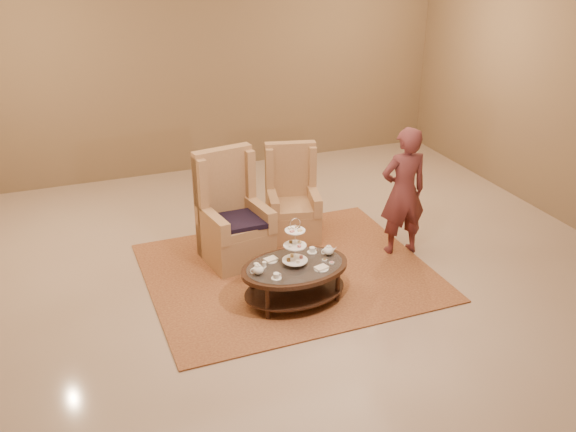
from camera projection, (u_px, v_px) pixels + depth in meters
name	position (u px, v px, depth m)	size (l,w,h in m)	color
ground	(292.00, 288.00, 7.07)	(8.00, 8.00, 0.00)	tan
ceiling	(292.00, 288.00, 7.07)	(8.00, 8.00, 0.02)	silver
wall_back	(197.00, 60.00, 9.71)	(8.00, 0.04, 3.50)	#7D6244
rug	(288.00, 272.00, 7.37)	(3.17, 2.66, 0.02)	#A36A39
tea_table	(295.00, 272.00, 6.68)	(1.21, 0.88, 0.97)	black
armchair_left	(232.00, 224.00, 7.52)	(0.82, 0.84, 1.32)	#A8794F
armchair_right	(292.00, 206.00, 8.12)	(0.76, 0.78, 1.17)	#A8794F
person	(403.00, 192.00, 7.51)	(0.60, 0.41, 1.58)	#582526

